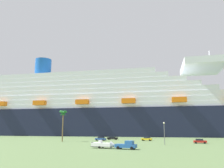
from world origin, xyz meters
TOP-DOWN VIEW (x-y plane):
  - ground_plane at (0.00, 30.00)m, footprint 600.00×600.00m
  - cruise_ship at (-26.25, 66.45)m, footprint 288.62×42.59m
  - pickup_truck at (15.54, -21.02)m, footprint 5.85×2.98m
  - small_boat_on_trailer at (9.25, -20.00)m, footprint 7.83×3.06m
  - palm_tree at (-15.31, 4.42)m, footprint 3.44×3.30m
  - street_lamp at (24.71, -3.71)m, footprint 0.56×0.56m
  - parked_car_red_hatchback at (36.38, 5.85)m, footprint 4.45×2.26m
  - parked_car_black_coupe at (0.91, 21.65)m, footprint 4.83×2.31m
  - parked_car_blue_suv at (-2.13, 13.61)m, footprint 4.65×2.57m
  - parked_car_yellow_taxi at (16.79, 17.42)m, footprint 4.69×2.55m

SIDE VIEW (x-z plane):
  - ground_plane at x=0.00m, z-range 0.00..0.00m
  - parked_car_yellow_taxi at x=16.79m, z-range 0.04..1.62m
  - parked_car_blue_suv at x=-2.13m, z-range 0.04..1.62m
  - parked_car_red_hatchback at x=36.38m, z-range 0.04..1.62m
  - parked_car_black_coupe at x=0.91m, z-range 0.05..1.63m
  - small_boat_on_trailer at x=9.25m, z-range -0.11..2.04m
  - pickup_truck at x=15.54m, z-range -0.06..2.14m
  - street_lamp at x=24.71m, z-range 1.16..8.40m
  - palm_tree at x=-15.31m, z-range 4.02..16.39m
  - cruise_ship at x=-26.25m, z-range -12.70..46.90m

